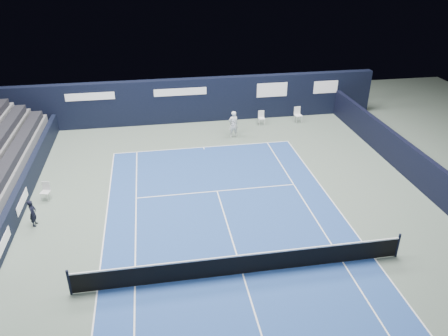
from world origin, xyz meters
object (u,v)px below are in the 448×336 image
object	(u,v)px
folding_chair_back_b	(298,113)
tennis_player	(233,124)
folding_chair_back_a	(261,115)
tennis_net	(243,264)
line_judge_chair	(46,190)

from	to	relation	value
folding_chair_back_b	tennis_player	world-z (taller)	tennis_player
folding_chair_back_a	tennis_player	world-z (taller)	tennis_player
folding_chair_back_a	tennis_net	xyz separation A→B (m)	(-4.51, -15.15, -0.13)
folding_chair_back_a	tennis_player	xyz separation A→B (m)	(-2.37, -1.94, 0.25)
folding_chair_back_a	folding_chair_back_b	world-z (taller)	folding_chair_back_b
tennis_net	line_judge_chair	bearing A→B (deg)	140.13
line_judge_chair	tennis_net	size ratio (longest dim) A/B	0.07
line_judge_chair	folding_chair_back_b	bearing A→B (deg)	43.05
folding_chair_back_a	line_judge_chair	size ratio (longest dim) A/B	1.03
folding_chair_back_b	tennis_net	distance (m)	16.72
line_judge_chair	tennis_player	xyz separation A→B (m)	(10.64, 6.12, 0.36)
folding_chair_back_a	tennis_net	distance (m)	15.81
folding_chair_back_a	line_judge_chair	distance (m)	15.30
folding_chair_back_a	line_judge_chair	world-z (taller)	folding_chair_back_a
line_judge_chair	tennis_player	size ratio (longest dim) A/B	0.53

